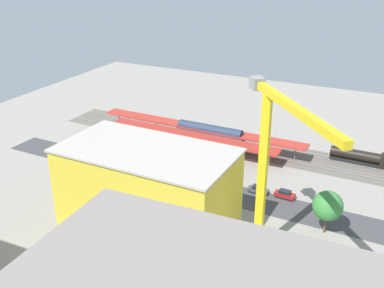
% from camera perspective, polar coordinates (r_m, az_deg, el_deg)
% --- Properties ---
extents(ground_plane, '(181.89, 181.89, 0.00)m').
position_cam_1_polar(ground_plane, '(109.04, 2.39, -4.26)').
color(ground_plane, gray).
rests_on(ground_plane, ground).
extents(rail_bed, '(113.95, 15.96, 0.01)m').
position_cam_1_polar(rail_bed, '(126.59, 6.20, -0.28)').
color(rail_bed, '#665E54').
rests_on(rail_bed, ground).
extents(street_asphalt, '(113.85, 11.48, 0.01)m').
position_cam_1_polar(street_asphalt, '(104.74, 1.21, -5.49)').
color(street_asphalt, '#424244').
rests_on(street_asphalt, ground).
extents(track_rails, '(113.65, 9.53, 0.12)m').
position_cam_1_polar(track_rails, '(126.52, 6.20, -0.21)').
color(track_rails, '#9E9EA8').
rests_on(track_rails, ground).
extents(platform_canopy_near, '(49.77, 6.18, 4.36)m').
position_cam_1_polar(platform_canopy_near, '(122.12, -0.12, 1.05)').
color(platform_canopy_near, '#A82D23').
rests_on(platform_canopy_near, ground).
extents(platform_canopy_far, '(61.95, 5.83, 4.50)m').
position_cam_1_polar(platform_canopy_far, '(127.42, 0.90, 2.09)').
color(platform_canopy_far, '#B73328').
rests_on(platform_canopy_far, ground).
extents(locomotive, '(16.28, 3.07, 5.05)m').
position_cam_1_polar(locomotive, '(122.61, 20.93, -1.68)').
color(locomotive, black).
rests_on(locomotive, ground).
extents(freight_coach_far, '(19.80, 3.45, 5.96)m').
position_cam_1_polar(freight_coach_far, '(125.81, 2.27, 1.24)').
color(freight_coach_far, black).
rests_on(freight_coach_far, ground).
extents(parked_car_0, '(4.62, 2.11, 1.84)m').
position_cam_1_polar(parked_car_0, '(102.19, 11.67, -6.29)').
color(parked_car_0, black).
rests_on(parked_car_0, ground).
extents(parked_car_1, '(4.73, 1.81, 1.69)m').
position_cam_1_polar(parked_car_1, '(103.23, 8.39, -5.75)').
color(parked_car_1, black).
rests_on(parked_car_1, ground).
extents(parked_car_2, '(4.13, 1.91, 1.66)m').
position_cam_1_polar(parked_car_2, '(105.27, 4.64, -4.96)').
color(parked_car_2, black).
rests_on(parked_car_2, ground).
extents(parked_car_3, '(4.85, 2.06, 1.71)m').
position_cam_1_polar(parked_car_3, '(106.88, 1.99, -4.41)').
color(parked_car_3, black).
rests_on(parked_car_3, ground).
extents(parked_car_4, '(4.19, 1.91, 1.69)m').
position_cam_1_polar(parked_car_4, '(109.13, -1.01, -3.78)').
color(parked_car_4, black).
rests_on(parked_car_4, ground).
extents(parked_car_5, '(4.77, 2.05, 1.60)m').
position_cam_1_polar(parked_car_5, '(112.37, -4.38, -3.02)').
color(parked_car_5, black).
rests_on(parked_car_5, ground).
extents(parked_car_6, '(4.27, 1.84, 1.66)m').
position_cam_1_polar(parked_car_6, '(115.36, -6.99, -2.38)').
color(parked_car_6, black).
rests_on(parked_car_6, ground).
extents(construction_building, '(32.21, 17.63, 16.93)m').
position_cam_1_polar(construction_building, '(86.04, -5.61, -6.07)').
color(construction_building, yellow).
rests_on(construction_building, ground).
extents(construction_roof_slab, '(32.82, 18.24, 0.40)m').
position_cam_1_polar(construction_roof_slab, '(82.12, -5.85, -0.80)').
color(construction_roof_slab, '#B7B2A8').
rests_on(construction_roof_slab, construction_building).
extents(tower_crane, '(19.43, 22.12, 31.44)m').
position_cam_1_polar(tower_crane, '(73.56, 9.85, -2.45)').
color(tower_crane, gray).
rests_on(tower_crane, ground).
extents(box_truck_0, '(9.81, 2.59, 3.59)m').
position_cam_1_polar(box_truck_0, '(102.20, -2.53, -5.17)').
color(box_truck_0, black).
rests_on(box_truck_0, ground).
extents(box_truck_1, '(8.92, 2.65, 3.58)m').
position_cam_1_polar(box_truck_1, '(101.49, -4.50, -5.46)').
color(box_truck_1, black).
rests_on(box_truck_1, ground).
extents(street_tree_0, '(4.50, 4.50, 7.52)m').
position_cam_1_polar(street_tree_0, '(108.73, -10.22, -1.65)').
color(street_tree_0, brown).
rests_on(street_tree_0, ground).
extents(street_tree_1, '(5.53, 5.53, 7.28)m').
position_cam_1_polar(street_tree_1, '(104.84, -5.98, -2.82)').
color(street_tree_1, brown).
rests_on(street_tree_1, ground).
extents(street_tree_2, '(4.03, 4.03, 6.20)m').
position_cam_1_polar(street_tree_2, '(106.29, -8.21, -2.77)').
color(street_tree_2, brown).
rests_on(street_tree_2, ground).
extents(street_tree_3, '(5.82, 5.82, 8.84)m').
position_cam_1_polar(street_tree_3, '(90.00, 16.82, -7.51)').
color(street_tree_3, brown).
rests_on(street_tree_3, ground).
extents(street_tree_4, '(5.55, 5.55, 7.88)m').
position_cam_1_polar(street_tree_4, '(99.00, -0.86, -3.97)').
color(street_tree_4, brown).
rests_on(street_tree_4, ground).
extents(traffic_light, '(0.50, 0.36, 7.05)m').
position_cam_1_polar(traffic_light, '(100.00, -1.10, -3.97)').
color(traffic_light, '#333333').
rests_on(traffic_light, ground).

